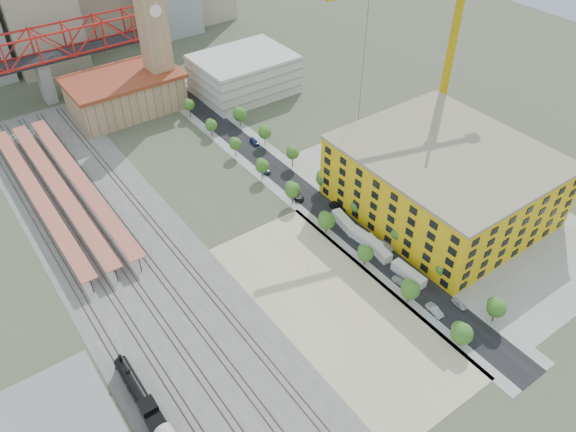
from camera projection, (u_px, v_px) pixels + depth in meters
ground at (272, 227)px, 149.13m from camera, size 400.00×400.00×0.00m
ballast_strip at (118, 245)px, 143.82m from camera, size 36.00×165.00×0.06m
dirt_lot at (336, 307)px, 127.60m from camera, size 28.00×67.00×0.06m
street_asphalt at (288, 180)px, 165.71m from camera, size 12.00×170.00×0.06m
sidewalk_west at (272, 186)px, 163.24m from camera, size 3.00×170.00×0.04m
sidewalk_east at (302, 174)px, 168.20m from camera, size 3.00×170.00×0.04m
construction_pad at (445, 204)px, 156.90m from camera, size 50.00×90.00×0.06m
rail_tracks at (111, 247)px, 142.93m from camera, size 26.56×160.00×0.18m
platform_canopies at (59, 187)px, 156.25m from camera, size 16.00×80.00×4.12m
station_hall at (125, 93)px, 193.93m from camera, size 38.00×24.00×13.10m
clock_tower at (153, 24)px, 184.52m from camera, size 12.00×12.00×52.00m
parking_garage at (244, 74)px, 204.71m from camera, size 34.00×26.00×14.00m
truss_bridge at (36, 51)px, 191.54m from camera, size 94.00×9.60×25.60m
construction_building at (443, 180)px, 149.58m from camera, size 44.60×50.60×18.80m
street_trees at (308, 197)px, 159.48m from camera, size 15.40×124.40×8.00m
distant_hills at (113, 89)px, 382.84m from camera, size 647.00×264.00×227.00m
locomotive at (141, 398)px, 107.21m from camera, size 3.04×23.44×5.86m
tower_crane at (443, 34)px, 158.65m from camera, size 53.12×17.10×58.45m
site_trailer_a at (409, 274)px, 133.93m from camera, size 2.82×9.49×2.57m
site_trailer_b at (377, 249)px, 140.79m from camera, size 3.63×9.67×2.58m
site_trailer_c at (366, 240)px, 143.40m from camera, size 3.45×9.76×2.61m
site_trailer_d at (344, 222)px, 148.74m from camera, size 3.81×9.54×2.54m
car_0 at (400, 281)px, 132.87m from camera, size 1.91×4.10×1.36m
car_1 at (435, 310)px, 125.88m from camera, size 1.99×4.74×1.52m
car_2 at (297, 196)px, 158.56m from camera, size 2.93×5.62×1.51m
car_3 at (264, 169)px, 168.74m from camera, size 2.82×5.43×1.51m
car_4 at (459, 304)px, 127.45m from camera, size 1.73×3.97×1.33m
car_5 at (386, 246)px, 142.43m from camera, size 1.99×4.37×1.39m
car_6 at (338, 207)px, 154.43m from camera, size 2.91×5.61×1.51m
car_7 at (255, 142)px, 180.67m from camera, size 2.37×4.68×1.30m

